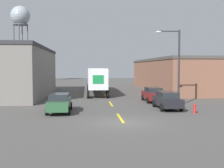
# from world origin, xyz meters

# --- Properties ---
(ground_plane) EXTENTS (160.00, 160.00, 0.00)m
(ground_plane) POSITION_xyz_m (0.00, 0.00, 0.00)
(ground_plane) COLOR #4C4947
(road_centerline) EXTENTS (0.20, 20.49, 0.01)m
(road_centerline) POSITION_xyz_m (0.00, 10.11, 0.00)
(road_centerline) COLOR yellow
(road_centerline) RESTS_ON ground_plane
(warehouse_right) EXTENTS (13.09, 28.37, 5.31)m
(warehouse_right) POSITION_xyz_m (14.39, 28.29, 2.66)
(warehouse_right) COLOR brown
(warehouse_right) RESTS_ON ground_plane
(semi_truck) EXTENTS (2.76, 16.08, 3.71)m
(semi_truck) POSITION_xyz_m (-1.13, 22.71, 2.27)
(semi_truck) COLOR silver
(semi_truck) RESTS_ON ground_plane
(parked_car_right_mid) EXTENTS (1.98, 4.56, 1.62)m
(parked_car_right_mid) POSITION_xyz_m (4.87, 11.52, 0.85)
(parked_car_right_mid) COLOR maroon
(parked_car_right_mid) RESTS_ON ground_plane
(parked_car_left_near) EXTENTS (1.98, 4.56, 1.62)m
(parked_car_left_near) POSITION_xyz_m (-4.87, 4.92, 0.85)
(parked_car_left_near) COLOR #2D5B38
(parked_car_left_near) RESTS_ON ground_plane
(parked_car_right_near) EXTENTS (1.98, 4.56, 1.62)m
(parked_car_right_near) POSITION_xyz_m (4.87, 6.00, 0.85)
(parked_car_right_near) COLOR black
(parked_car_right_near) RESTS_ON ground_plane
(water_tower) EXTENTS (5.07, 5.07, 20.06)m
(water_tower) POSITION_xyz_m (-19.95, 57.76, 17.11)
(water_tower) COLOR #47474C
(water_tower) RESTS_ON ground_plane
(street_lamp) EXTENTS (2.44, 0.32, 7.56)m
(street_lamp) POSITION_xyz_m (6.31, 7.97, 4.41)
(street_lamp) COLOR #2D2D30
(street_lamp) RESTS_ON ground_plane
(fire_hydrant) EXTENTS (0.22, 0.22, 0.81)m
(fire_hydrant) POSITION_xyz_m (6.49, 3.42, 0.40)
(fire_hydrant) COLOR red
(fire_hydrant) RESTS_ON ground_plane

